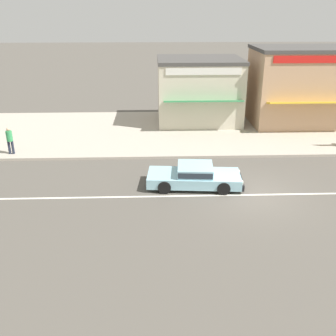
{
  "coord_description": "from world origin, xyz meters",
  "views": [
    {
      "loc": [
        -4.4,
        -15.84,
        7.95
      ],
      "look_at": [
        -3.78,
        1.39,
        0.8
      ],
      "focal_mm": 42.0,
      "sensor_mm": 36.0,
      "label": 1
    }
  ],
  "objects_px": {
    "shopfront_corner_warung": "(199,90)",
    "shopfront_mid_block": "(303,86)",
    "pedestrian_mid_kerb": "(10,139)",
    "sedan_pale_blue_2": "(195,176)"
  },
  "relations": [
    {
      "from": "shopfront_corner_warung",
      "to": "shopfront_mid_block",
      "type": "bearing_deg",
      "value": -5.93
    },
    {
      "from": "pedestrian_mid_kerb",
      "to": "shopfront_corner_warung",
      "type": "distance_m",
      "value": 13.14
    },
    {
      "from": "pedestrian_mid_kerb",
      "to": "shopfront_mid_block",
      "type": "relative_size",
      "value": 0.22
    },
    {
      "from": "shopfront_corner_warung",
      "to": "pedestrian_mid_kerb",
      "type": "bearing_deg",
      "value": -150.02
    },
    {
      "from": "shopfront_mid_block",
      "to": "sedan_pale_blue_2",
      "type": "bearing_deg",
      "value": -130.01
    },
    {
      "from": "shopfront_corner_warung",
      "to": "shopfront_mid_block",
      "type": "distance_m",
      "value": 7.25
    },
    {
      "from": "shopfront_corner_warung",
      "to": "shopfront_mid_block",
      "type": "xyz_separation_m",
      "value": [
        7.2,
        -0.75,
        0.4
      ]
    },
    {
      "from": "sedan_pale_blue_2",
      "to": "pedestrian_mid_kerb",
      "type": "relative_size",
      "value": 2.96
    },
    {
      "from": "pedestrian_mid_kerb",
      "to": "shopfront_corner_warung",
      "type": "xyz_separation_m",
      "value": [
        11.32,
        6.53,
        1.34
      ]
    },
    {
      "from": "sedan_pale_blue_2",
      "to": "shopfront_mid_block",
      "type": "bearing_deg",
      "value": 49.99
    }
  ]
}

